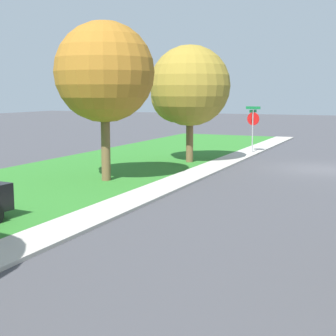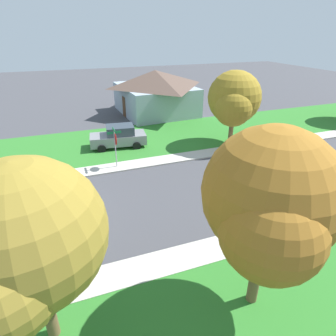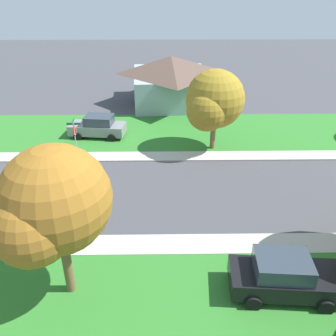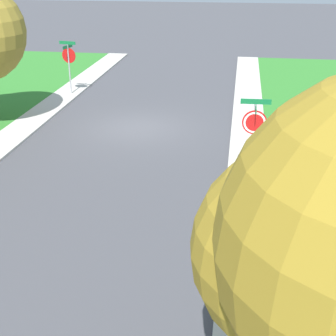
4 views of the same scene
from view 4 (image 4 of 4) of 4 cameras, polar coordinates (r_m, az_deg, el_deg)
ground_plane at (r=20.93m, az=-3.70°, el=4.69°), size 120.00×120.00×0.00m
stop_sign_near_corner at (r=26.00m, az=-11.45°, el=12.33°), size 0.91×0.91×2.77m
stop_sign_far_corner at (r=15.32m, az=9.98°, el=4.69°), size 0.92×0.92×2.77m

